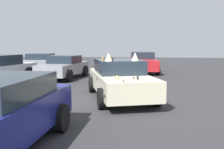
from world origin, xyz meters
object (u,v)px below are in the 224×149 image
at_px(art_car_decorated, 120,79).
at_px(parked_sedan_far_right, 142,62).
at_px(parked_sedan_behind_left, 42,62).
at_px(parked_sedan_far_left, 64,67).

relative_size(art_car_decorated, parked_sedan_far_right, 1.04).
bearing_deg(art_car_decorated, parked_sedan_behind_left, -160.16).
xyz_separation_m(parked_sedan_behind_left, parked_sedan_far_left, (-3.37, -2.78, -0.01)).
relative_size(parked_sedan_far_right, parked_sedan_far_left, 1.12).
xyz_separation_m(art_car_decorated, parked_sedan_far_right, (9.01, -0.76, -0.01)).
distance_m(parked_sedan_behind_left, parked_sedan_far_left, 4.37).
bearing_deg(parked_sedan_far_right, parked_sedan_far_left, -55.83).
xyz_separation_m(art_car_decorated, parked_sedan_far_left, (5.15, 3.82, -0.05)).
height_order(art_car_decorated, parked_sedan_far_right, art_car_decorated).
distance_m(art_car_decorated, parked_sedan_behind_left, 10.78).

